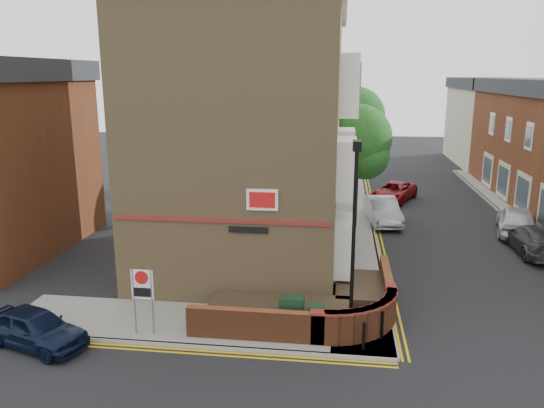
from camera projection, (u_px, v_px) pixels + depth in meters
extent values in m
plane|color=black|center=(297.00, 355.00, 16.14)|extent=(120.00, 120.00, 0.00)
cube|color=gray|center=(198.00, 324.00, 18.01)|extent=(13.00, 3.00, 0.12)
cube|color=gray|center=(354.00, 218.00, 31.28)|extent=(2.00, 32.00, 0.12)
cube|color=gray|center=(186.00, 346.00, 16.57)|extent=(13.00, 0.15, 0.12)
cube|color=gray|center=(371.00, 218.00, 31.15)|extent=(0.15, 32.00, 0.12)
cube|color=gray|center=(531.00, 239.00, 27.25)|extent=(0.15, 40.00, 0.12)
cube|color=gold|center=(183.00, 351.00, 16.34)|extent=(13.00, 0.28, 0.01)
cube|color=gold|center=(375.00, 219.00, 31.13)|extent=(0.28, 32.00, 0.01)
cube|color=olive|center=(245.00, 138.00, 22.88)|extent=(8.00, 10.00, 11.00)
cube|color=maroon|center=(220.00, 221.00, 18.58)|extent=(7.80, 0.06, 0.15)
cube|color=white|center=(262.00, 200.00, 18.19)|extent=(1.10, 0.05, 0.75)
cube|color=black|center=(248.00, 230.00, 18.52)|extent=(1.40, 0.04, 0.22)
cylinder|color=black|center=(353.00, 247.00, 16.35)|extent=(0.12, 0.12, 6.00)
cylinder|color=black|center=(350.00, 324.00, 16.97)|extent=(0.20, 0.20, 0.80)
cube|color=black|center=(357.00, 146.00, 15.59)|extent=(0.25, 0.50, 0.30)
cube|color=#163319|center=(292.00, 314.00, 17.26)|extent=(0.80, 0.45, 1.20)
cube|color=#163319|center=(316.00, 321.00, 16.88)|extent=(0.55, 0.40, 1.10)
cylinder|color=black|center=(364.00, 336.00, 16.13)|extent=(0.11, 0.11, 0.90)
cylinder|color=black|center=(382.00, 325.00, 16.83)|extent=(0.11, 0.11, 0.90)
cylinder|color=slate|center=(134.00, 302.00, 17.00)|extent=(0.06, 0.06, 2.20)
cylinder|color=slate|center=(152.00, 303.00, 16.92)|extent=(0.06, 0.06, 2.20)
cube|color=white|center=(142.00, 285.00, 16.82)|extent=(0.72, 0.04, 1.00)
cylinder|color=red|center=(141.00, 278.00, 16.73)|extent=(0.44, 0.02, 0.44)
cube|color=beige|center=(484.00, 126.00, 50.06)|extent=(5.00, 12.00, 7.00)
cube|color=#262A2D|center=(488.00, 83.00, 49.10)|extent=(5.40, 12.40, 1.00)
cylinder|color=#382B1E|center=(356.00, 186.00, 28.79)|extent=(0.24, 0.24, 4.55)
sphere|color=#1A4C19|center=(358.00, 138.00, 28.17)|extent=(3.64, 3.64, 3.64)
sphere|color=#1A4C19|center=(365.00, 155.00, 28.03)|extent=(2.60, 2.60, 2.60)
sphere|color=#1A4C19|center=(352.00, 146.00, 28.70)|extent=(2.86, 2.86, 2.86)
cylinder|color=#382B1E|center=(353.00, 159.00, 36.44)|extent=(0.24, 0.24, 5.04)
sphere|color=#1A4C19|center=(355.00, 117.00, 35.75)|extent=(4.03, 4.03, 4.03)
sphere|color=#1A4C19|center=(361.00, 131.00, 35.63)|extent=(2.88, 2.88, 2.88)
sphere|color=#1A4C19|center=(350.00, 124.00, 36.29)|extent=(3.17, 3.17, 3.17)
cylinder|color=#382B1E|center=(352.00, 146.00, 44.17)|extent=(0.24, 0.24, 4.76)
sphere|color=#1A4C19|center=(353.00, 113.00, 43.52)|extent=(3.81, 3.81, 3.81)
sphere|color=#1A4C19|center=(357.00, 124.00, 43.40)|extent=(2.72, 2.72, 2.72)
sphere|color=#1A4C19|center=(349.00, 118.00, 44.06)|extent=(2.99, 2.99, 2.99)
cylinder|color=black|center=(358.00, 165.00, 39.49)|extent=(0.10, 0.10, 3.20)
imported|color=black|center=(359.00, 137.00, 38.99)|extent=(0.20, 0.16, 1.00)
imported|color=black|center=(34.00, 328.00, 16.55)|extent=(3.88, 2.50, 1.23)
imported|color=#999BA0|center=(383.00, 211.00, 30.25)|extent=(2.08, 4.60, 1.46)
imported|color=maroon|center=(394.00, 192.00, 35.60)|extent=(3.74, 4.97, 1.26)
imported|color=#2F3034|center=(535.00, 239.00, 25.16)|extent=(2.00, 4.78, 1.38)
imported|color=silver|center=(517.00, 220.00, 28.10)|extent=(2.89, 4.91, 1.57)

